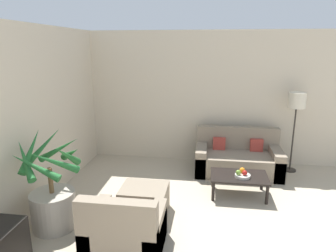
% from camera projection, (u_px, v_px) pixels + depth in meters
% --- Properties ---
extents(wall_back, '(7.77, 0.06, 2.70)m').
position_uv_depth(wall_back, '(239.00, 99.00, 6.09)').
color(wall_back, beige).
rests_on(wall_back, ground_plane).
extents(potted_palm, '(0.90, 0.90, 1.34)m').
position_uv_depth(potted_palm, '(53.00, 198.00, 3.98)').
color(potted_palm, '#ADA393').
rests_on(potted_palm, ground_plane).
extents(sofa_loveseat, '(1.60, 0.84, 0.83)m').
position_uv_depth(sofa_loveseat, '(238.00, 159.00, 5.80)').
color(sofa_loveseat, gray).
rests_on(sofa_loveseat, ground_plane).
extents(floor_lamp, '(0.31, 0.31, 1.56)m').
position_uv_depth(floor_lamp, '(297.00, 105.00, 5.60)').
color(floor_lamp, '#2D2823').
rests_on(floor_lamp, ground_plane).
extents(coffee_table, '(0.92, 0.59, 0.35)m').
position_uv_depth(coffee_table, '(239.00, 178.00, 4.88)').
color(coffee_table, black).
rests_on(coffee_table, ground_plane).
extents(fruit_bowl, '(0.25, 0.25, 0.04)m').
position_uv_depth(fruit_bowl, '(243.00, 176.00, 4.81)').
color(fruit_bowl, beige).
rests_on(fruit_bowl, coffee_table).
extents(apple_red, '(0.08, 0.08, 0.08)m').
position_uv_depth(apple_red, '(245.00, 173.00, 4.77)').
color(apple_red, red).
rests_on(apple_red, fruit_bowl).
extents(apple_green, '(0.08, 0.08, 0.08)m').
position_uv_depth(apple_green, '(238.00, 172.00, 4.78)').
color(apple_green, olive).
rests_on(apple_green, fruit_bowl).
extents(orange_fruit, '(0.09, 0.09, 0.09)m').
position_uv_depth(orange_fruit, '(242.00, 170.00, 4.86)').
color(orange_fruit, orange).
rests_on(orange_fruit, fruit_bowl).
extents(armchair, '(0.90, 0.78, 0.81)m').
position_uv_depth(armchair, '(125.00, 231.00, 3.54)').
color(armchair, gray).
rests_on(armchair, ground_plane).
extents(ottoman, '(0.67, 0.56, 0.42)m').
position_uv_depth(ottoman, '(144.00, 200.00, 4.36)').
color(ottoman, gray).
rests_on(ottoman, ground_plane).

